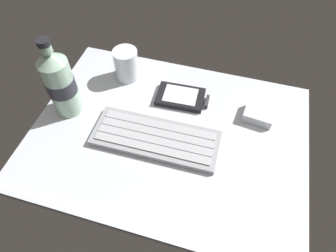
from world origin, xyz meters
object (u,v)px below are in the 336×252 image
object	(u,v)px
juice_cup	(127,65)
charger_block	(259,114)
keyboard	(156,138)
water_bottle	(60,83)
handheld_device	(183,97)

from	to	relation	value
juice_cup	charger_block	bearing A→B (deg)	-7.68
keyboard	juice_cup	distance (cm)	22.90
water_bottle	charger_block	distance (cm)	47.33
handheld_device	charger_block	distance (cm)	19.19
water_bottle	keyboard	bearing A→B (deg)	-7.73
keyboard	charger_block	world-z (taller)	charger_block
handheld_device	charger_block	size ratio (longest dim) A/B	1.86
juice_cup	water_bottle	distance (cm)	18.57
juice_cup	water_bottle	size ratio (longest dim) A/B	0.41
water_bottle	charger_block	bearing A→B (deg)	12.46
keyboard	juice_cup	world-z (taller)	juice_cup
juice_cup	water_bottle	world-z (taller)	water_bottle
juice_cup	keyboard	bearing A→B (deg)	-52.87
handheld_device	charger_block	bearing A→B (deg)	-2.20
keyboard	handheld_device	world-z (taller)	keyboard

